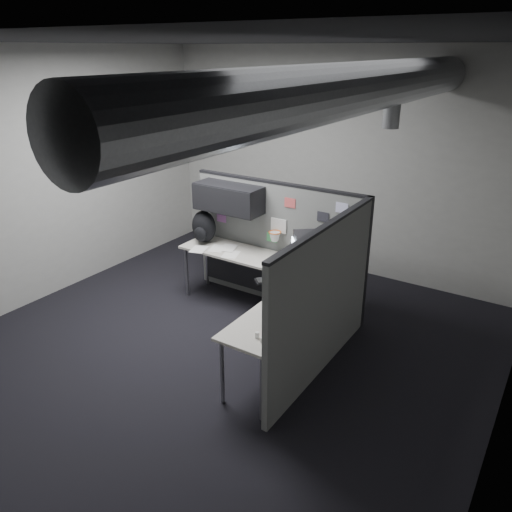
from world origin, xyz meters
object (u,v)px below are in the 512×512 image
Objects in this scene: desk at (268,279)px; keyboard at (276,280)px; monitor at (314,254)px; phone at (278,313)px; backpack at (204,227)px.

keyboard reaches higher than desk.
keyboard is at bearing -115.81° from monitor.
monitor reaches higher than phone.
monitor is 1.92× the size of phone.
keyboard is 0.78m from phone.
keyboard is 1.43× the size of phone.
backpack reaches higher than desk.
keyboard is (0.24, -0.23, 0.14)m from desk.
monitor is at bearing -2.86° from backpack.
keyboard is 1.55m from backpack.
phone is at bearing -74.08° from monitor.
phone is (0.43, -0.66, 0.02)m from keyboard.
phone is at bearing -30.99° from backpack.
desk is at bearing -153.64° from monitor.
phone reaches higher than desk.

